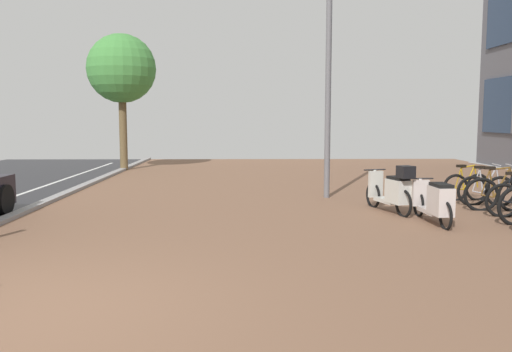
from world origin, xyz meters
The scene contains 8 objects.
ground centered at (1.43, 0.00, -0.02)m, with size 21.00×40.00×0.13m.
bicycle_rack_06 centered at (7.47, 5.89, 0.35)m, with size 1.43×0.48×1.02m.
bicycle_rack_07 centered at (7.54, 6.61, 0.34)m, with size 1.30×0.48×0.96m.
bicycle_rack_08 centered at (7.39, 7.33, 0.32)m, with size 1.25×0.48×0.92m.
scooter_near centered at (5.66, 4.49, 0.42)m, with size 0.52×1.82×0.81m.
scooter_mid centered at (5.18, 5.64, 0.47)m, with size 0.76×1.72×1.04m.
lamp_post centered at (4.15, 7.82, 3.46)m, with size 0.20×0.52×6.28m.
street_tree centered at (-2.38, 14.87, 3.70)m, with size 2.51×2.51×4.99m.
Camera 1 is at (2.18, -5.24, 1.96)m, focal length 37.87 mm.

